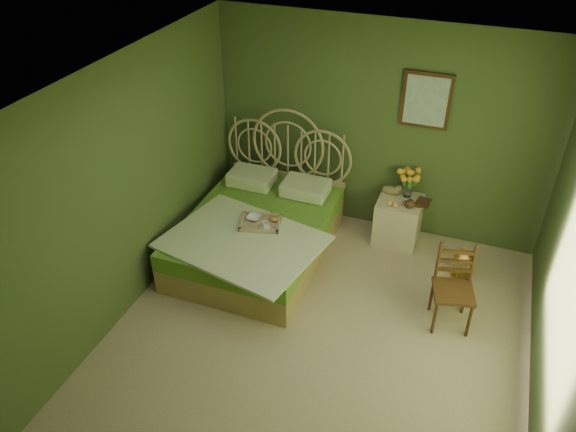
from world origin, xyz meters
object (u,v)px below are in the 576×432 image
at_px(nightstand, 399,215).
at_px(birdcage, 463,262).
at_px(chair, 456,282).
at_px(bed, 258,230).

bearing_deg(nightstand, birdcage, -27.35).
relative_size(chair, birdcage, 2.40).
bearing_deg(chair, nightstand, 110.09).
relative_size(bed, chair, 2.60).
distance_m(nightstand, birdcage, 0.95).
distance_m(bed, birdcage, 2.37).
bearing_deg(birdcage, chair, -93.61).
bearing_deg(bed, chair, -8.51).
bearing_deg(nightstand, chair, -56.47).
height_order(nightstand, chair, nightstand).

